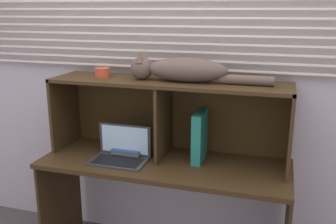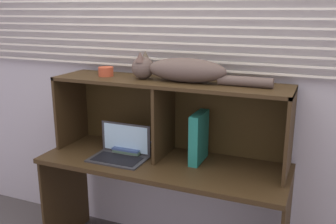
% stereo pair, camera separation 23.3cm
% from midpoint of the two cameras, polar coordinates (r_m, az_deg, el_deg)
% --- Properties ---
extents(back_panel_with_blinds, '(4.40, 0.08, 2.50)m').
position_cam_midpoint_polar(back_panel_with_blinds, '(2.57, -1.09, 5.98)').
color(back_panel_with_blinds, '#BCB7B3').
rests_on(back_panel_with_blinds, ground).
extents(desk, '(1.57, 0.57, 0.74)m').
position_cam_midpoint_polar(desk, '(2.47, -3.39, -10.41)').
color(desk, '#382713').
rests_on(desk, ground).
extents(hutch_shelf_unit, '(1.52, 0.36, 0.50)m').
position_cam_midpoint_polar(hutch_shelf_unit, '(2.43, -2.56, 1.33)').
color(hutch_shelf_unit, '#382713').
rests_on(hutch_shelf_unit, desk).
extents(cat, '(0.88, 0.17, 0.18)m').
position_cam_midpoint_polar(cat, '(2.32, -0.91, 6.36)').
color(cat, brown).
rests_on(cat, hutch_shelf_unit).
extents(laptop, '(0.36, 0.23, 0.21)m').
position_cam_midpoint_polar(laptop, '(2.46, -9.84, -6.16)').
color(laptop, '#313131').
rests_on(laptop, desk).
extents(binder_upright, '(0.06, 0.23, 0.32)m').
position_cam_midpoint_polar(binder_upright, '(2.39, 2.01, -3.74)').
color(binder_upright, '#1F7962').
rests_on(binder_upright, desk).
extents(book_stack, '(0.20, 0.22, 0.05)m').
position_cam_midpoint_polar(book_stack, '(2.59, -8.22, -5.57)').
color(book_stack, gray).
rests_on(book_stack, desk).
extents(small_basket, '(0.10, 0.10, 0.06)m').
position_cam_midpoint_polar(small_basket, '(2.54, -12.44, 5.80)').
color(small_basket, '#B84828').
rests_on(small_basket, hutch_shelf_unit).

